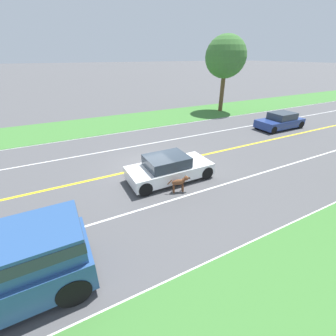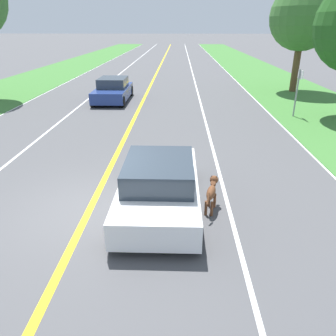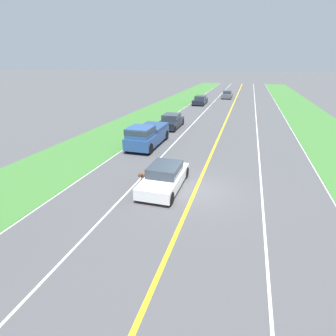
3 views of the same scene
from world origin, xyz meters
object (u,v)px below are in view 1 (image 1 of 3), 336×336
ego_car (169,168)px  dog (180,182)px  oncoming_car (280,121)px  roadside_tree_left_near (226,57)px

ego_car → dog: (1.29, -0.09, -0.11)m
dog → oncoming_car: oncoming_car is taller
dog → oncoming_car: size_ratio=0.26×
ego_car → roadside_tree_left_near: (-11.33, 12.57, 4.94)m
ego_car → roadside_tree_left_near: 17.63m
oncoming_car → roadside_tree_left_near: bearing=1.5°
ego_car → oncoming_car: size_ratio=1.01×
oncoming_car → roadside_tree_left_near: (-7.77, -0.20, 4.93)m
roadside_tree_left_near → dog: bearing=-45.1°
ego_car → oncoming_car: bearing=105.6°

